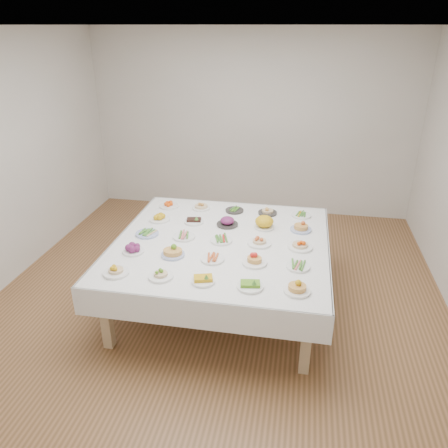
% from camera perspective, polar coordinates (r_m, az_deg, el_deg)
% --- Properties ---
extents(room_envelope, '(5.02, 5.02, 2.81)m').
position_cam_1_polar(room_envelope, '(4.41, -0.48, 11.90)').
color(room_envelope, '#8E5F3B').
rests_on(room_envelope, ground).
extents(display_table, '(2.21, 2.21, 0.75)m').
position_cam_1_polar(display_table, '(4.57, -0.34, -3.00)').
color(display_table, white).
rests_on(display_table, ground).
extents(dish_0, '(0.23, 0.23, 0.11)m').
position_cam_1_polar(dish_0, '(4.07, -13.95, -5.73)').
color(dish_0, white).
rests_on(dish_0, display_table).
extents(dish_1, '(0.22, 0.22, 0.10)m').
position_cam_1_polar(dish_1, '(3.93, -8.28, -6.38)').
color(dish_1, white).
rests_on(dish_1, display_table).
extents(dish_2, '(0.21, 0.21, 0.09)m').
position_cam_1_polar(dish_2, '(3.84, -2.74, -7.11)').
color(dish_2, white).
rests_on(dish_2, display_table).
extents(dish_3, '(0.23, 0.23, 0.10)m').
position_cam_1_polar(dish_3, '(3.76, 3.45, -7.72)').
color(dish_3, white).
rests_on(dish_3, display_table).
extents(dish_4, '(0.22, 0.22, 0.14)m').
position_cam_1_polar(dish_4, '(3.74, 9.56, -7.91)').
color(dish_4, white).
rests_on(dish_4, display_table).
extents(dish_5, '(0.21, 0.21, 0.10)m').
position_cam_1_polar(dish_5, '(4.40, -11.78, -3.10)').
color(dish_5, white).
rests_on(dish_5, display_table).
extents(dish_6, '(0.23, 0.23, 0.14)m').
position_cam_1_polar(dish_6, '(4.26, -6.73, -3.33)').
color(dish_6, '#4C66B2').
rests_on(dish_6, display_table).
extents(dish_7, '(0.23, 0.23, 0.06)m').
position_cam_1_polar(dish_7, '(4.18, -1.51, -4.43)').
color(dish_7, white).
rests_on(dish_7, display_table).
extents(dish_8, '(0.23, 0.23, 0.12)m').
position_cam_1_polar(dish_8, '(4.11, 4.01, -4.54)').
color(dish_8, white).
rests_on(dish_8, display_table).
extents(dish_9, '(0.22, 0.22, 0.05)m').
position_cam_1_polar(dish_9, '(4.11, 9.64, -5.37)').
color(dish_9, white).
rests_on(dish_9, display_table).
extents(dish_10, '(0.24, 0.24, 0.06)m').
position_cam_1_polar(dish_10, '(4.74, -10.01, -1.12)').
color(dish_10, '#4C66B2').
rests_on(dish_10, display_table).
extents(dish_11, '(0.23, 0.23, 0.06)m').
position_cam_1_polar(dish_11, '(4.62, -5.25, -1.50)').
color(dish_11, white).
rests_on(dish_11, display_table).
extents(dish_12, '(0.24, 0.23, 0.06)m').
position_cam_1_polar(dish_12, '(4.53, -0.35, -2.01)').
color(dish_12, white).
rests_on(dish_12, display_table).
extents(dish_13, '(0.24, 0.24, 0.13)m').
position_cam_1_polar(dish_13, '(4.47, 4.66, -2.00)').
color(dish_13, white).
rests_on(dish_13, display_table).
extents(dish_14, '(0.25, 0.25, 0.13)m').
position_cam_1_polar(dish_14, '(4.45, 9.93, -2.44)').
color(dish_14, white).
rests_on(dish_14, display_table).
extents(dish_15, '(0.23, 0.23, 0.10)m').
position_cam_1_polar(dish_15, '(5.06, -8.40, 0.92)').
color(dish_15, white).
rests_on(dish_15, display_table).
extents(dish_16, '(0.22, 0.22, 0.10)m').
position_cam_1_polar(dish_16, '(4.96, -3.95, 0.62)').
color(dish_16, white).
rests_on(dish_16, display_table).
extents(dish_17, '(0.24, 0.24, 0.13)m').
position_cam_1_polar(dish_17, '(4.87, 0.44, 0.44)').
color(dish_17, '#2D2A28').
rests_on(dish_17, display_table).
extents(dish_18, '(0.26, 0.26, 0.14)m').
position_cam_1_polar(dish_18, '(4.82, 5.29, 0.21)').
color(dish_18, white).
rests_on(dish_18, display_table).
extents(dish_19, '(0.23, 0.23, 0.12)m').
position_cam_1_polar(dish_19, '(4.83, 10.02, -0.33)').
color(dish_19, '#4C66B2').
rests_on(dish_19, display_table).
extents(dish_20, '(0.23, 0.23, 0.10)m').
position_cam_1_polar(dish_20, '(5.43, -7.23, 2.63)').
color(dish_20, white).
rests_on(dish_20, display_table).
extents(dish_21, '(0.21, 0.21, 0.12)m').
position_cam_1_polar(dish_21, '(5.32, -3.01, 2.55)').
color(dish_21, white).
rests_on(dish_21, display_table).
extents(dish_22, '(0.21, 0.21, 0.05)m').
position_cam_1_polar(dish_22, '(5.26, 1.38, 1.84)').
color(dish_22, '#2D2A28').
rests_on(dish_22, display_table).
extents(dish_23, '(0.22, 0.22, 0.11)m').
position_cam_1_polar(dish_23, '(5.20, 5.72, 1.83)').
color(dish_23, '#2D2A28').
rests_on(dish_23, display_table).
extents(dish_24, '(0.22, 0.22, 0.05)m').
position_cam_1_polar(dish_24, '(5.20, 10.06, 1.20)').
color(dish_24, white).
rests_on(dish_24, display_table).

